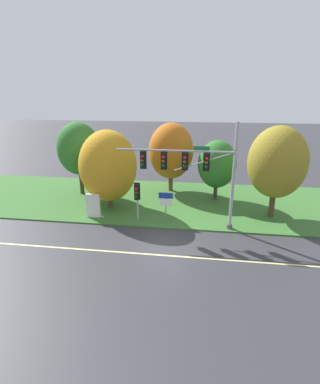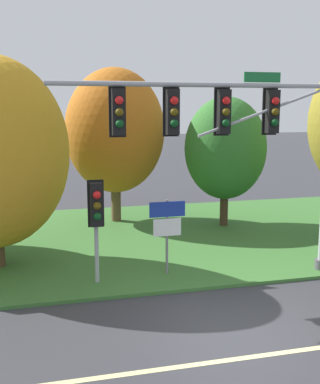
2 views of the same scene
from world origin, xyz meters
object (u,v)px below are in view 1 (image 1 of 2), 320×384
pedestrian_signal_near_kerb (137,194)px  tree_nearest_road (79,149)px  tree_behind_signpost (171,151)px  tree_mid_verge (217,164)px  route_sign_post (166,201)px  tree_tall_centre (277,163)px  tree_left_of_mast (108,166)px  traffic_signal_mast (194,167)px  info_kiosk (93,206)px

pedestrian_signal_near_kerb → tree_nearest_road: tree_nearest_road is taller
tree_behind_signpost → tree_mid_verge: bearing=-24.4°
route_sign_post → tree_tall_centre: 8.87m
tree_left_of_mast → tree_mid_verge: 9.56m
traffic_signal_mast → tree_behind_signpost: (-2.42, 8.03, -0.52)m
traffic_signal_mast → tree_mid_verge: bearing=72.6°
tree_nearest_road → tree_behind_signpost: (8.41, 2.06, -0.40)m
tree_tall_centre → traffic_signal_mast: bearing=-156.6°
pedestrian_signal_near_kerb → tree_left_of_mast: (-2.90, 2.40, 1.45)m
pedestrian_signal_near_kerb → tree_behind_signpost: 8.03m
route_sign_post → tree_left_of_mast: size_ratio=0.35×
pedestrian_signal_near_kerb → tree_behind_signpost: size_ratio=0.45×
tree_mid_verge → info_kiosk: (-9.65, -5.45, -2.34)m
pedestrian_signal_near_kerb → tree_tall_centre: (10.33, 2.25, 2.23)m
pedestrian_signal_near_kerb → tree_mid_verge: (6.08, 5.66, 1.13)m
traffic_signal_mast → tree_nearest_road: traffic_signal_mast is taller
traffic_signal_mast → route_sign_post: 3.67m
pedestrian_signal_near_kerb → tree_left_of_mast: size_ratio=0.46×
traffic_signal_mast → info_kiosk: size_ratio=4.42×
route_sign_post → tree_tall_centre: tree_tall_centre is taller
tree_behind_signpost → route_sign_post: bearing=-86.9°
tree_behind_signpost → tree_tall_centre: size_ratio=0.93×
traffic_signal_mast → tree_left_of_mast: bearing=158.4°
pedestrian_signal_near_kerb → tree_left_of_mast: bearing=140.3°
tree_mid_verge → info_kiosk: tree_mid_verge is taller
tree_left_of_mast → info_kiosk: bearing=-107.1°
pedestrian_signal_near_kerb → route_sign_post: size_ratio=1.32×
traffic_signal_mast → tree_left_of_mast: size_ratio=1.28×
route_sign_post → tree_behind_signpost: bearing=93.1°
info_kiosk → tree_behind_signpost: bearing=54.3°
traffic_signal_mast → route_sign_post: (-2.04, 0.79, -2.95)m
tree_mid_verge → route_sign_post: bearing=-126.7°
traffic_signal_mast → pedestrian_signal_near_kerb: bearing=174.5°
tree_behind_signpost → tree_mid_verge: tree_behind_signpost is taller
traffic_signal_mast → tree_tall_centre: size_ratio=1.18×
pedestrian_signal_near_kerb → tree_behind_signpost: tree_behind_signpost is taller
tree_nearest_road → info_kiosk: size_ratio=3.60×
pedestrian_signal_near_kerb → route_sign_post: (2.14, 0.38, -0.62)m
traffic_signal_mast → pedestrian_signal_near_kerb: 4.80m
route_sign_post → tree_nearest_road: (-8.80, 5.17, 2.83)m
route_sign_post → tree_nearest_road: tree_nearest_road is taller
tree_behind_signpost → tree_left_of_mast: bearing=-131.7°
traffic_signal_mast → tree_mid_verge: traffic_signal_mast is taller
tree_tall_centre → info_kiosk: bearing=-171.6°
tree_behind_signpost → info_kiosk: bearing=-125.7°
tree_nearest_road → tree_tall_centre: (16.99, -3.30, 0.02)m
tree_nearest_road → info_kiosk: bearing=-60.0°
route_sign_post → info_kiosk: 5.75m
pedestrian_signal_near_kerb → tree_tall_centre: tree_tall_centre is taller
traffic_signal_mast → tree_left_of_mast: (-7.07, 2.81, -0.88)m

